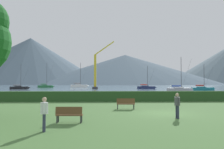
# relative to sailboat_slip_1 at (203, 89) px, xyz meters

# --- Properties ---
(ground_plane) EXTENTS (1000.00, 1000.00, 0.00)m
(ground_plane) POSITION_rel_sailboat_slip_1_xyz_m (-24.26, -47.02, -0.57)
(ground_plane) COLOR #477038
(harbor_water) EXTENTS (320.00, 246.00, 0.00)m
(harbor_water) POSITION_rel_sailboat_slip_1_xyz_m (-24.26, 89.98, -0.57)
(harbor_water) COLOR slate
(harbor_water) RESTS_ON ground_plane
(hedge_line) EXTENTS (80.00, 1.20, 1.25)m
(hedge_line) POSITION_rel_sailboat_slip_1_xyz_m (-24.26, -36.02, 0.06)
(hedge_line) COLOR #284C23
(hedge_line) RESTS_ON ground_plane
(sailboat_slip_1) EXTENTS (6.98, 2.23, 7.70)m
(sailboat_slip_1) POSITION_rel_sailboat_slip_1_xyz_m (0.00, 0.00, 0.00)
(sailboat_slip_1) COLOR #19707A
(sailboat_slip_1) RESTS_ON harbor_water
(sailboat_slip_2) EXTENTS (6.84, 3.22, 8.78)m
(sailboat_slip_2) POSITION_rel_sailboat_slip_1_xyz_m (-58.19, 14.42, -0.01)
(sailboat_slip_2) COLOR black
(sailboat_slip_2) RESTS_ON harbor_water
(sailboat_slip_4) EXTENTS (7.51, 2.65, 11.51)m
(sailboat_slip_4) POSITION_rel_sailboat_slip_1_xyz_m (-55.44, 38.42, 0.07)
(sailboat_slip_4) COLOR #236B38
(sailboat_slip_4) RESTS_ON harbor_water
(sailboat_slip_6) EXTENTS (7.07, 2.74, 8.84)m
(sailboat_slip_6) POSITION_rel_sailboat_slip_1_xyz_m (-9.63, -8.14, 0.01)
(sailboat_slip_6) COLOR #9E9EA3
(sailboat_slip_6) RESTS_ON harbor_water
(sailboat_slip_7) EXTENTS (7.20, 2.33, 8.43)m
(sailboat_slip_7) POSITION_rel_sailboat_slip_1_xyz_m (-13.37, 16.86, 0.02)
(sailboat_slip_7) COLOR navy
(sailboat_slip_7) RESTS_ON harbor_water
(sailboat_slip_8) EXTENTS (9.22, 3.37, 11.72)m
(sailboat_slip_8) POSITION_rel_sailboat_slip_1_xyz_m (-40.63, 42.88, 0.19)
(sailboat_slip_8) COLOR white
(sailboat_slip_8) RESTS_ON harbor_water
(park_bench_near_path) EXTENTS (1.56, 0.55, 0.95)m
(park_bench_near_path) POSITION_rel_sailboat_slip_1_xyz_m (-30.89, -50.74, -0.04)
(park_bench_near_path) COLOR brown
(park_bench_near_path) RESTS_ON ground_plane
(park_bench_under_tree) EXTENTS (1.61, 0.56, 0.95)m
(park_bench_under_tree) POSITION_rel_sailboat_slip_1_xyz_m (-26.95, -44.25, -0.04)
(park_bench_under_tree) COLOR brown
(park_bench_under_tree) RESTS_ON ground_plane
(person_seated_viewer) EXTENTS (0.36, 0.56, 1.65)m
(person_seated_viewer) POSITION_rel_sailboat_slip_1_xyz_m (-24.07, -49.39, 0.40)
(person_seated_viewer) COLOR #2D3347
(person_seated_viewer) RESTS_ON ground_plane
(person_standing_walker) EXTENTS (0.36, 0.56, 1.65)m
(person_standing_walker) POSITION_rel_sailboat_slip_1_xyz_m (-31.74, -52.97, 0.40)
(person_standing_walker) COLOR #2D3347
(person_standing_walker) RESTS_ON ground_plane
(dock_crane) EXTENTS (7.93, 2.00, 17.44)m
(dock_crane) POSITION_rel_sailboat_slip_1_xyz_m (-31.73, 16.67, 5.12)
(dock_crane) COLOR #333338
(dock_crane) RESTS_ON ground_plane
(distant_hill_west_ridge) EXTENTS (209.08, 209.08, 63.73)m
(distant_hill_west_ridge) POSITION_rel_sailboat_slip_1_xyz_m (-130.34, 244.85, 31.30)
(distant_hill_west_ridge) COLOR #4C6070
(distant_hill_west_ridge) RESTS_ON ground_plane
(distant_hill_east_ridge) EXTENTS (243.85, 243.85, 39.37)m
(distant_hill_east_ridge) POSITION_rel_sailboat_slip_1_xyz_m (-0.41, 233.01, 19.11)
(distant_hill_east_ridge) COLOR #425666
(distant_hill_east_ridge) RESTS_ON ground_plane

